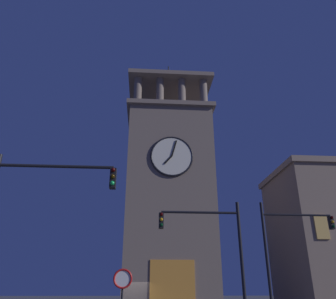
{
  "coord_description": "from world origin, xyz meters",
  "views": [
    {
      "loc": [
        -0.78,
        24.77,
        2.02
      ],
      "look_at": [
        -2.82,
        -4.11,
        14.2
      ],
      "focal_mm": 35.63,
      "sensor_mm": 36.0,
      "label": 1
    }
  ],
  "objects_px": {
    "no_horn_sign": "(122,285)",
    "traffic_signal_near": "(287,244)",
    "traffic_signal_mid": "(27,214)",
    "clocktower": "(169,203)",
    "traffic_signal_far": "(215,244)"
  },
  "relations": [
    {
      "from": "clocktower",
      "to": "traffic_signal_near",
      "type": "height_order",
      "value": "clocktower"
    },
    {
      "from": "traffic_signal_far",
      "to": "traffic_signal_near",
      "type": "bearing_deg",
      "value": -150.25
    },
    {
      "from": "no_horn_sign",
      "to": "traffic_signal_near",
      "type": "bearing_deg",
      "value": -155.21
    },
    {
      "from": "clocktower",
      "to": "traffic_signal_mid",
      "type": "distance_m",
      "value": 18.73
    },
    {
      "from": "no_horn_sign",
      "to": "traffic_signal_far",
      "type": "bearing_deg",
      "value": -161.3
    },
    {
      "from": "traffic_signal_mid",
      "to": "no_horn_sign",
      "type": "relative_size",
      "value": 2.35
    },
    {
      "from": "traffic_signal_mid",
      "to": "traffic_signal_far",
      "type": "relative_size",
      "value": 1.1
    },
    {
      "from": "traffic_signal_near",
      "to": "no_horn_sign",
      "type": "bearing_deg",
      "value": 24.79
    },
    {
      "from": "no_horn_sign",
      "to": "clocktower",
      "type": "bearing_deg",
      "value": -101.54
    },
    {
      "from": "traffic_signal_near",
      "to": "traffic_signal_mid",
      "type": "relative_size",
      "value": 1.02
    },
    {
      "from": "traffic_signal_near",
      "to": "traffic_signal_far",
      "type": "distance_m",
      "value": 5.41
    },
    {
      "from": "traffic_signal_near",
      "to": "traffic_signal_mid",
      "type": "distance_m",
      "value": 13.92
    },
    {
      "from": "traffic_signal_mid",
      "to": "no_horn_sign",
      "type": "xyz_separation_m",
      "value": [
        -3.23,
        -2.86,
        -2.22
      ]
    },
    {
      "from": "clocktower",
      "to": "traffic_signal_far",
      "type": "distance_m",
      "value": 13.84
    },
    {
      "from": "traffic_signal_near",
      "to": "clocktower",
      "type": "bearing_deg",
      "value": -59.66
    }
  ]
}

